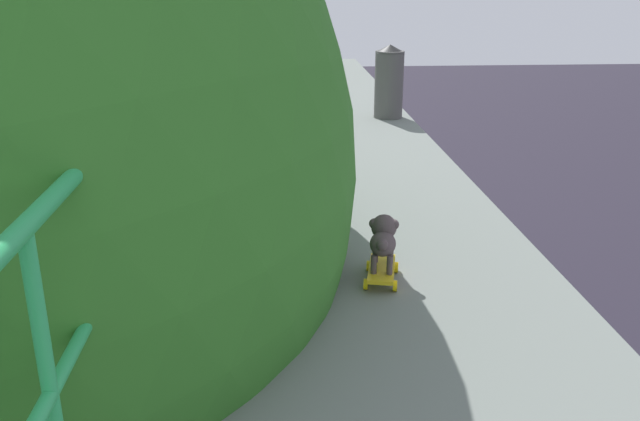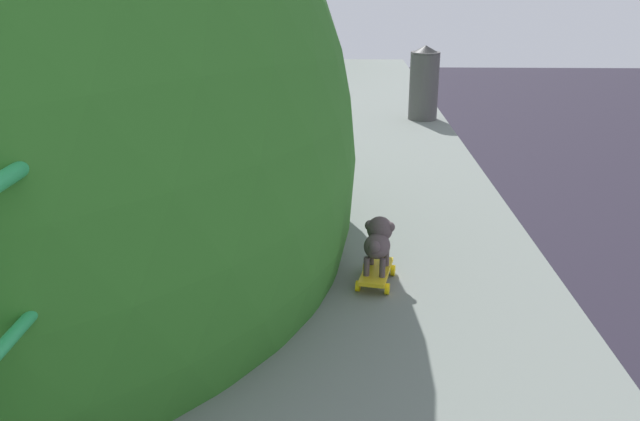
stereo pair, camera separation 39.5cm
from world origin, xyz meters
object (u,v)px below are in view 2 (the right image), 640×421
Objects in this scene: toy_skateboard at (376,273)px; city_bus at (61,181)px; small_dog at (378,239)px; litter_bin at (424,82)px.

city_bus is at bearing 118.92° from toy_skateboard.
small_dog is (8.97, -16.19, 4.71)m from city_bus.
litter_bin is at bearing 80.20° from small_dog.
toy_skateboard is at bearing -99.83° from litter_bin.
city_bus is 27.45× the size of toy_skateboard.
toy_skateboard is at bearing -106.83° from small_dog.
small_dog reaches higher than city_bus.
city_bus is 33.40× the size of small_dog.
city_bus is at bearing 130.74° from litter_bin.
city_bus is 19.10m from small_dog.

